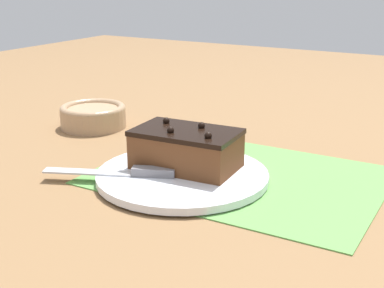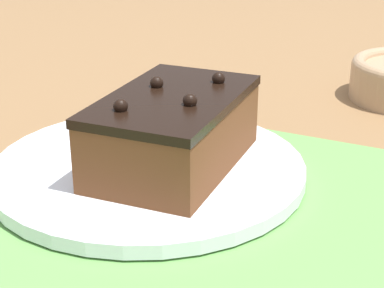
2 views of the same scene
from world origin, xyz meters
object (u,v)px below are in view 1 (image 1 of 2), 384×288
at_px(cake_plate, 182,175).
at_px(chocolate_cake, 186,149).
at_px(serving_knife, 131,172).
at_px(small_bowl, 93,115).

bearing_deg(cake_plate, chocolate_cake, 104.32).
distance_m(serving_knife, small_bowl, 0.35).
distance_m(cake_plate, small_bowl, 0.38).
relative_size(cake_plate, chocolate_cake, 1.59).
relative_size(cake_plate, small_bowl, 1.98).
relative_size(chocolate_cake, serving_knife, 0.85).
relative_size(chocolate_cake, small_bowl, 1.24).
xyz_separation_m(cake_plate, chocolate_cake, (-0.01, 0.02, 0.04)).
distance_m(cake_plate, serving_knife, 0.08).
distance_m(chocolate_cake, serving_knife, 0.10).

